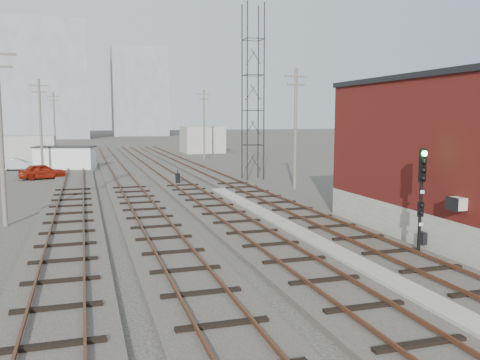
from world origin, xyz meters
name	(u,v)px	position (x,y,z in m)	size (l,w,h in m)	color
ground	(153,159)	(0.00, 60.00, 0.00)	(320.00, 320.00, 0.00)	#282621
track_right	(209,174)	(2.50, 39.00, 0.11)	(3.20, 90.00, 0.39)	#332D28
track_mid_right	(166,176)	(-1.50, 39.00, 0.11)	(3.20, 90.00, 0.39)	#332D28
track_mid_left	(122,177)	(-5.50, 39.00, 0.11)	(3.20, 90.00, 0.39)	#332D28
track_left	(75,179)	(-9.50, 39.00, 0.11)	(3.20, 90.00, 0.39)	#332D28
platform_curb	(295,232)	(0.50, 14.00, 0.13)	(0.90, 28.00, 0.26)	gray
brick_building	(455,156)	(7.50, 12.00, 3.63)	(6.54, 12.20, 7.22)	gray
lattice_tower	(253,93)	(5.50, 35.00, 7.50)	(1.60, 1.60, 15.00)	black
utility_pole_left_a	(0,129)	(-12.50, 20.00, 4.80)	(1.80, 0.24, 9.00)	#595147
utility_pole_left_b	(41,124)	(-12.50, 45.00, 4.80)	(1.80, 0.24, 9.00)	#595147
utility_pole_left_c	(54,122)	(-12.50, 70.00, 4.80)	(1.80, 0.24, 9.00)	#595147
utility_pole_right_a	(295,125)	(6.50, 28.00, 4.80)	(1.80, 0.24, 9.00)	#595147
utility_pole_right_b	(204,122)	(6.50, 58.00, 4.80)	(1.80, 0.24, 9.00)	#595147
apartment_left	(43,80)	(-18.00, 135.00, 15.00)	(22.00, 14.00, 30.00)	gray
apartment_right	(139,92)	(8.00, 150.00, 13.00)	(16.00, 12.00, 26.00)	gray
shed_left	(21,149)	(-16.00, 60.00, 1.60)	(8.00, 5.00, 3.20)	gray
shed_right	(202,140)	(9.00, 70.00, 2.00)	(6.00, 6.00, 4.00)	gray
signal_mast	(421,192)	(3.70, 9.27, 2.51)	(0.40, 0.42, 4.22)	gray
switch_stand	(178,179)	(-1.57, 32.69, 0.55)	(0.35, 0.35, 1.17)	black
site_trailer	(65,158)	(-10.50, 47.47, 1.25)	(6.37, 3.99, 2.49)	silver
car_red	(43,171)	(-12.18, 40.40, 0.68)	(1.60, 3.98, 1.36)	maroon
car_silver	(18,164)	(-15.19, 49.08, 0.61)	(1.30, 3.72, 1.23)	#AAAEB1
car_grey	(62,157)	(-11.18, 56.94, 0.68)	(1.91, 4.70, 1.37)	gray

